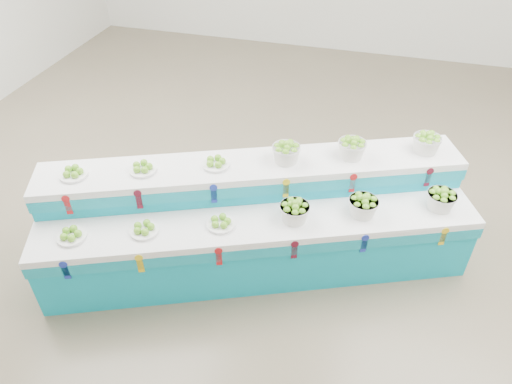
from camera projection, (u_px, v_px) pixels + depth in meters
ground at (282, 212)px, 5.53m from camera, size 10.00×10.00×0.00m
display_stand at (256, 221)px, 4.65m from camera, size 4.20×2.56×1.02m
plate_lower_left at (71, 234)px, 4.14m from camera, size 0.34×0.34×0.09m
plate_lower_mid at (144, 228)px, 4.20m from camera, size 0.34×0.34×0.09m
plate_lower_right at (221, 222)px, 4.26m from camera, size 0.34×0.34×0.09m
basket_lower_left at (295, 211)px, 4.29m from camera, size 0.36×0.36×0.20m
basket_lower_mid at (363, 205)px, 4.35m from camera, size 0.36×0.36×0.20m
basket_lower_right at (441, 199)px, 4.43m from camera, size 0.36×0.36×0.20m
plate_upper_left at (73, 172)px, 4.35m from camera, size 0.34×0.34×0.09m
plate_upper_mid at (142, 167)px, 4.41m from camera, size 0.34×0.34×0.09m
plate_upper_right at (216, 162)px, 4.47m from camera, size 0.34×0.34×0.09m
basket_upper_left at (286, 152)px, 4.50m from camera, size 0.36×0.36×0.20m
basket_upper_mid at (352, 148)px, 4.56m from camera, size 0.36×0.36×0.20m
basket_upper_right at (427, 142)px, 4.63m from camera, size 0.36×0.36×0.20m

